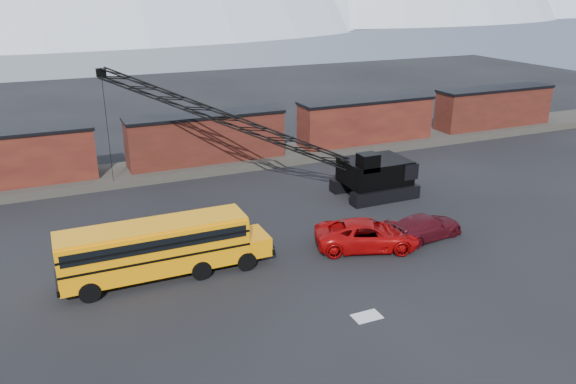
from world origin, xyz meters
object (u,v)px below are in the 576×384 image
(school_bus, at_px, (161,247))
(maroon_suv, at_px, (425,227))
(crawler_crane, at_px, (231,121))
(red_pickup, at_px, (367,235))

(school_bus, relative_size, maroon_suv, 2.19)
(maroon_suv, xyz_separation_m, crawler_crane, (-8.50, 12.68, 4.93))
(red_pickup, height_order, maroon_suv, red_pickup)
(crawler_crane, bearing_deg, maroon_suv, -56.17)
(red_pickup, bearing_deg, school_bus, 102.60)
(red_pickup, distance_m, maroon_suv, 4.09)
(crawler_crane, bearing_deg, school_bus, -125.16)
(red_pickup, xyz_separation_m, crawler_crane, (-4.42, 12.43, 4.82))
(maroon_suv, height_order, crawler_crane, crawler_crane)
(school_bus, distance_m, crawler_crane, 14.03)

